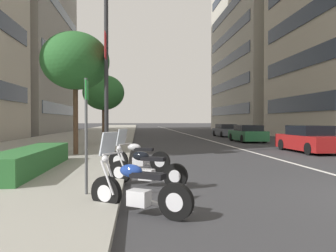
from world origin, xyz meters
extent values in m
cube|color=gray|center=(30.00, 11.16, 0.07)|extent=(160.00, 9.40, 0.15)
cube|color=silver|center=(35.00, 0.00, 0.00)|extent=(110.00, 0.16, 0.01)
cylinder|color=black|center=(0.28, 6.71, 0.32)|extent=(0.44, 0.60, 0.64)
cylinder|color=silver|center=(0.28, 6.71, 0.32)|extent=(0.28, 0.34, 0.32)
cylinder|color=black|center=(-0.50, 5.47, 0.32)|extent=(0.44, 0.60, 0.64)
cylinder|color=silver|center=(-0.50, 5.47, 0.32)|extent=(0.28, 0.34, 0.32)
cube|color=silver|center=(-0.11, 6.09, 0.30)|extent=(0.42, 0.46, 0.28)
cube|color=black|center=(-0.21, 5.94, 0.72)|extent=(0.53, 0.66, 0.10)
ellipsoid|color=navy|center=(-0.02, 6.23, 0.78)|extent=(0.45, 0.52, 0.24)
cylinder|color=silver|center=(0.17, 6.68, 0.62)|extent=(0.21, 0.29, 0.64)
cylinder|color=silver|center=(0.29, 6.60, 0.62)|extent=(0.21, 0.29, 0.64)
cylinder|color=silver|center=(0.19, 6.57, 1.08)|extent=(0.53, 0.35, 0.04)
sphere|color=silver|center=(0.29, 6.72, 0.96)|extent=(0.14, 0.14, 0.14)
cube|color=#B2BCC6|center=(0.24, 6.66, 1.26)|extent=(0.44, 0.34, 0.44)
cylinder|color=silver|center=(-0.15, 5.78, 0.19)|extent=(0.44, 0.63, 0.16)
cylinder|color=black|center=(2.75, 6.58, 0.31)|extent=(0.39, 0.61, 0.62)
cylinder|color=silver|center=(2.75, 6.58, 0.31)|extent=(0.26, 0.34, 0.31)
cylinder|color=black|center=(2.04, 5.17, 0.31)|extent=(0.39, 0.61, 0.62)
cylinder|color=silver|center=(2.04, 5.17, 0.31)|extent=(0.26, 0.34, 0.31)
cube|color=silver|center=(2.40, 5.88, 0.30)|extent=(0.40, 0.46, 0.28)
cube|color=black|center=(2.32, 5.72, 0.71)|extent=(0.48, 0.67, 0.10)
ellipsoid|color=black|center=(2.47, 6.03, 0.77)|extent=(0.42, 0.52, 0.24)
cylinder|color=silver|center=(2.65, 6.54, 0.62)|extent=(0.18, 0.30, 0.64)
cylinder|color=silver|center=(2.78, 6.48, 0.62)|extent=(0.18, 0.30, 0.64)
cylinder|color=silver|center=(2.68, 6.44, 1.07)|extent=(0.55, 0.30, 0.04)
sphere|color=silver|center=(2.76, 6.60, 0.95)|extent=(0.14, 0.14, 0.14)
cube|color=#B2BCC6|center=(2.72, 6.53, 1.25)|extent=(0.45, 0.30, 0.44)
cylinder|color=silver|center=(2.40, 5.56, 0.19)|extent=(0.39, 0.65, 0.16)
cylinder|color=black|center=(5.16, 6.76, 0.34)|extent=(0.35, 0.67, 0.67)
cylinder|color=silver|center=(5.16, 6.76, 0.34)|extent=(0.24, 0.36, 0.34)
cylinder|color=black|center=(4.62, 5.38, 0.34)|extent=(0.35, 0.67, 0.67)
cylinder|color=silver|center=(4.62, 5.38, 0.34)|extent=(0.24, 0.36, 0.34)
cube|color=silver|center=(4.89, 6.07, 0.32)|extent=(0.38, 0.45, 0.28)
cube|color=black|center=(4.82, 5.90, 0.74)|extent=(0.44, 0.68, 0.10)
ellipsoid|color=#B2B2B7|center=(4.95, 6.23, 0.80)|extent=(0.39, 0.52, 0.24)
cylinder|color=silver|center=(5.06, 6.71, 0.64)|extent=(0.16, 0.31, 0.64)
cylinder|color=silver|center=(5.19, 6.66, 0.64)|extent=(0.16, 0.31, 0.64)
cylinder|color=silver|center=(5.10, 6.61, 1.10)|extent=(0.57, 0.25, 0.04)
sphere|color=silver|center=(5.16, 6.78, 0.98)|extent=(0.14, 0.14, 0.14)
cylinder|color=silver|center=(4.92, 5.76, 0.20)|extent=(0.33, 0.67, 0.16)
cube|color=maroon|center=(10.43, -3.00, 0.53)|extent=(4.24, 1.88, 0.76)
cube|color=black|center=(10.40, -3.00, 1.17)|extent=(2.15, 1.68, 0.51)
cylinder|color=black|center=(11.79, -2.16, 0.31)|extent=(0.63, 0.24, 0.62)
cylinder|color=black|center=(11.83, -3.76, 0.31)|extent=(0.63, 0.24, 0.62)
cylinder|color=black|center=(9.02, -2.23, 0.31)|extent=(0.63, 0.24, 0.62)
cube|color=#236038|center=(18.92, -2.60, 0.52)|extent=(4.21, 1.93, 0.74)
cube|color=black|center=(18.72, -2.61, 1.11)|extent=(2.10, 1.75, 0.45)
cylinder|color=black|center=(20.29, -1.73, 0.31)|extent=(0.62, 0.23, 0.62)
cylinder|color=black|center=(20.31, -3.44, 0.31)|extent=(0.62, 0.23, 0.62)
cylinder|color=black|center=(17.53, -1.77, 0.31)|extent=(0.62, 0.23, 0.62)
cylinder|color=black|center=(17.55, -3.48, 0.31)|extent=(0.62, 0.23, 0.62)
cube|color=#4C515B|center=(27.10, -3.11, 0.50)|extent=(4.18, 1.91, 0.70)
cube|color=black|center=(27.05, -3.12, 1.08)|extent=(2.25, 1.69, 0.46)
cylinder|color=black|center=(28.42, -2.27, 0.31)|extent=(0.63, 0.25, 0.62)
cylinder|color=black|center=(28.49, -3.85, 0.31)|extent=(0.63, 0.25, 0.62)
cylinder|color=black|center=(25.71, -2.38, 0.31)|extent=(0.63, 0.25, 0.62)
cylinder|color=black|center=(25.78, -3.96, 0.31)|extent=(0.63, 0.25, 0.62)
cylinder|color=#47494C|center=(0.96, 7.18, 1.36)|extent=(0.06, 0.06, 2.43)
cube|color=#1E8C33|center=(0.96, 7.17, 2.33)|extent=(0.32, 0.02, 0.40)
cylinder|color=#232326|center=(8.21, 7.45, 4.42)|extent=(0.18, 0.18, 8.53)
cube|color=#B21E23|center=(7.86, 7.45, 4.85)|extent=(0.56, 0.03, 1.10)
cube|color=#B21E23|center=(8.56, 7.45, 4.85)|extent=(0.56, 0.03, 1.10)
cube|color=#28602D|center=(4.40, 9.41, 0.48)|extent=(5.56, 1.10, 0.67)
cylinder|color=#473323|center=(9.06, 8.91, 1.70)|extent=(0.22, 0.22, 3.10)
ellipsoid|color=#265B28|center=(9.06, 8.91, 4.40)|extent=(3.06, 3.06, 2.60)
cylinder|color=#473323|center=(15.87, 8.36, 1.34)|extent=(0.22, 0.22, 2.38)
ellipsoid|color=#265B28|center=(15.87, 8.36, 3.56)|extent=(2.75, 2.75, 2.34)
cube|color=#232D3D|center=(16.82, -8.42, 3.21)|extent=(23.89, 0.08, 1.50)
cube|color=#232D3D|center=(16.82, -8.42, 7.05)|extent=(23.89, 0.08, 1.50)
cube|color=#B7B2A3|center=(45.06, -19.03, 21.04)|extent=(23.18, 21.14, 42.07)
cube|color=#232D3D|center=(45.06, -8.42, 3.37)|extent=(20.86, 0.08, 1.50)
cube|color=#232D3D|center=(45.06, -8.42, 7.39)|extent=(20.86, 0.08, 1.50)
cube|color=#232D3D|center=(45.06, -8.42, 11.41)|extent=(20.86, 0.08, 1.50)
cube|color=#232D3D|center=(45.06, -8.42, 15.43)|extent=(20.86, 0.08, 1.50)
cube|color=#232D3D|center=(45.06, -8.42, 19.45)|extent=(20.86, 0.08, 1.50)
cube|color=#384756|center=(41.77, 16.82, 3.27)|extent=(20.26, 0.08, 1.50)
cube|color=#384756|center=(41.77, 16.82, 10.30)|extent=(20.26, 0.08, 1.50)
cube|color=#384756|center=(41.77, 16.82, 17.34)|extent=(20.26, 0.08, 1.50)
camera|label=1|loc=(-5.88, 6.12, 1.69)|focal=34.35mm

